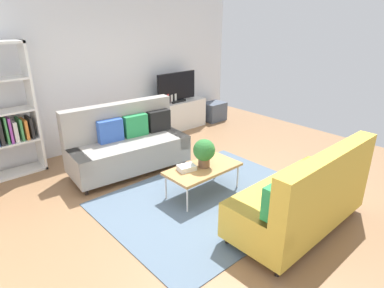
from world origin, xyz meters
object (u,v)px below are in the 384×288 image
object	(u,v)px
storage_trunk	(214,111)
bottle_1	(172,99)
vase_0	(153,102)
bottle_2	(175,98)
potted_plant	(204,151)
couch_green	(303,198)
vase_1	(160,100)
coffee_table	(203,169)
bottle_0	(168,99)
tv	(177,88)
tv_console	(176,115)
table_book_0	(187,169)
couch_beige	(127,144)

from	to	relation	value
storage_trunk	bottle_1	size ratio (longest dim) A/B	2.77
vase_0	bottle_2	bearing A→B (deg)	-9.69
potted_plant	bottle_2	size ratio (longest dim) A/B	2.13
couch_green	vase_1	bearing A→B (deg)	77.22
coffee_table	bottle_2	bearing A→B (deg)	58.79
coffee_table	bottle_1	xyz separation A→B (m)	(1.38, 2.45, 0.34)
coffee_table	bottle_2	size ratio (longest dim) A/B	5.66
bottle_1	bottle_2	bearing A→B (deg)	0.00
storage_trunk	bottle_0	size ratio (longest dim) A/B	2.38
tv	potted_plant	bearing A→B (deg)	-121.53
couch_green	tv	distance (m)	4.12
coffee_table	vase_0	xyz separation A→B (m)	(0.96, 2.54, 0.33)
vase_1	bottle_2	xyz separation A→B (m)	(0.35, -0.09, 0.01)
tv	vase_0	size ratio (longest dim) A/B	6.28
storage_trunk	bottle_2	bearing A→B (deg)	177.02
bottle_2	vase_1	bearing A→B (deg)	165.49
couch_green	tv_console	size ratio (longest dim) A/B	1.36
couch_green	bottle_1	xyz separation A→B (m)	(1.09, 3.87, 0.29)
storage_trunk	potted_plant	distance (m)	3.56
couch_green	table_book_0	world-z (taller)	couch_green
table_book_0	potted_plant	bearing A→B (deg)	-17.25
vase_0	couch_green	bearing A→B (deg)	-99.62
vase_1	bottle_2	size ratio (longest dim) A/B	0.88
tv_console	table_book_0	distance (m)	2.98
vase_0	vase_1	xyz separation A→B (m)	(0.18, 0.00, 0.01)
tv	storage_trunk	xyz separation A→B (m)	(1.10, -0.08, -0.73)
couch_beige	coffee_table	xyz separation A→B (m)	(0.38, -1.42, -0.06)
couch_beige	vase_0	xyz separation A→B (m)	(1.34, 1.12, 0.27)
couch_green	potted_plant	world-z (taller)	couch_green
bottle_0	tv_console	bearing A→B (deg)	8.81
vase_0	couch_beige	bearing A→B (deg)	-140.04
couch_beige	bottle_0	bearing A→B (deg)	-142.40
potted_plant	table_book_0	bearing A→B (deg)	162.75
tv_console	couch_beige	bearing A→B (deg)	-150.81
couch_green	table_book_0	xyz separation A→B (m)	(-0.52, 1.51, -0.00)
couch_beige	vase_1	bearing A→B (deg)	-137.79
storage_trunk	table_book_0	bearing A→B (deg)	-141.28
potted_plant	bottle_1	xyz separation A→B (m)	(1.35, 2.44, 0.08)
coffee_table	tv	distance (m)	2.97
storage_trunk	bottle_2	world-z (taller)	bottle_2
bottle_0	couch_green	bearing A→B (deg)	-104.39
storage_trunk	vase_0	bearing A→B (deg)	174.90
storage_trunk	vase_0	distance (m)	1.76
couch_beige	table_book_0	distance (m)	1.34
vase_0	bottle_1	bearing A→B (deg)	-12.12
tv	vase_1	bearing A→B (deg)	170.09
tv_console	bottle_2	xyz separation A→B (m)	(-0.05, -0.04, 0.42)
tv	bottle_0	distance (m)	0.33
couch_beige	couch_green	bearing A→B (deg)	108.96
table_book_0	bottle_1	size ratio (longest dim) A/B	1.28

